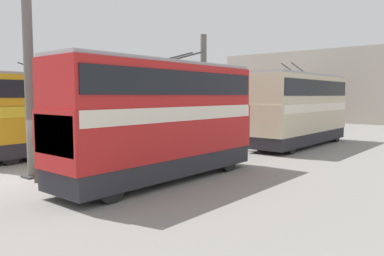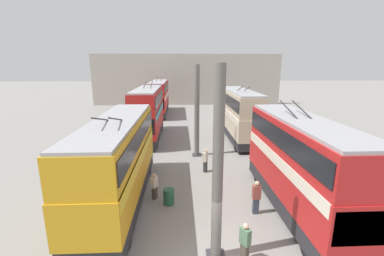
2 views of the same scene
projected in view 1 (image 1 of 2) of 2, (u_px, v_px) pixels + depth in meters
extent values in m
plane|color=gray|center=(24.00, 179.00, 15.94)|extent=(240.00, 240.00, 0.00)
cube|color=#A8A093|center=(346.00, 86.00, 47.23)|extent=(0.50, 36.00, 9.59)
cylinder|color=#605B56|center=(30.00, 90.00, 15.92)|extent=(0.41, 0.41, 7.57)
cube|color=#333338|center=(33.00, 176.00, 16.25)|extent=(0.74, 0.74, 0.08)
cylinder|color=#605B56|center=(203.00, 92.00, 25.09)|extent=(0.41, 0.41, 7.57)
cube|color=#333338|center=(203.00, 147.00, 25.41)|extent=(0.74, 0.74, 0.08)
cylinder|color=black|center=(111.00, 187.00, 12.31)|extent=(1.07, 0.30, 1.07)
cylinder|color=black|center=(75.00, 178.00, 13.65)|extent=(1.07, 0.30, 1.07)
cylinder|color=black|center=(228.00, 160.00, 17.50)|extent=(1.07, 0.30, 1.07)
cylinder|color=black|center=(193.00, 155.00, 18.84)|extent=(1.07, 0.30, 1.07)
cube|color=#28282D|center=(162.00, 164.00, 15.64)|extent=(9.60, 2.45, 0.79)
cube|color=red|center=(162.00, 130.00, 15.52)|extent=(9.79, 2.50, 2.02)
cube|color=silver|center=(162.00, 113.00, 15.45)|extent=(9.50, 2.54, 0.55)
cube|color=red|center=(162.00, 86.00, 15.36)|extent=(9.69, 2.42, 1.70)
cube|color=black|center=(162.00, 84.00, 15.35)|extent=(9.40, 2.51, 0.93)
cube|color=#9E9EA3|center=(162.00, 63.00, 15.28)|extent=(9.60, 2.25, 0.14)
cube|color=black|center=(54.00, 135.00, 11.81)|extent=(0.12, 2.30, 1.29)
cylinder|color=#282828|center=(187.00, 56.00, 15.96)|extent=(2.35, 0.07, 0.65)
cylinder|color=#282828|center=(175.00, 57.00, 16.41)|extent=(2.35, 0.07, 0.65)
cylinder|color=black|center=(336.00, 135.00, 28.65)|extent=(0.99, 0.30, 0.99)
cylinder|color=black|center=(309.00, 134.00, 30.00)|extent=(0.99, 0.30, 0.99)
cylinder|color=black|center=(291.00, 146.00, 22.66)|extent=(0.99, 0.30, 0.99)
cylinder|color=black|center=(260.00, 143.00, 24.00)|extent=(0.99, 0.30, 0.99)
cube|color=#28282D|center=(301.00, 137.00, 26.24)|extent=(10.63, 2.45, 0.77)
cube|color=beige|center=(301.00, 117.00, 26.12)|extent=(10.85, 2.50, 1.97)
cube|color=silver|center=(302.00, 107.00, 26.06)|extent=(10.52, 2.54, 0.55)
cube|color=beige|center=(302.00, 90.00, 25.95)|extent=(10.74, 2.42, 1.88)
cube|color=black|center=(302.00, 88.00, 25.94)|extent=(10.41, 2.51, 1.03)
cube|color=#9E9EA3|center=(302.00, 75.00, 25.86)|extent=(10.63, 2.25, 0.14)
cube|color=black|center=(329.00, 112.00, 30.20)|extent=(0.12, 2.30, 1.26)
cylinder|color=#282828|center=(299.00, 68.00, 24.57)|extent=(2.35, 0.07, 0.65)
cylinder|color=#282828|center=(289.00, 69.00, 25.02)|extent=(2.35, 0.07, 0.65)
cylinder|color=black|center=(127.00, 141.00, 24.95)|extent=(1.04, 0.30, 1.04)
cylinder|color=black|center=(107.00, 139.00, 26.29)|extent=(1.04, 0.30, 1.04)
cylinder|color=black|center=(10.00, 155.00, 19.08)|extent=(1.04, 0.30, 1.04)
cube|color=#28282D|center=(65.00, 143.00, 22.60)|extent=(10.46, 2.45, 0.79)
cube|color=gold|center=(64.00, 121.00, 22.48)|extent=(10.67, 2.50, 1.90)
cube|color=yellow|center=(64.00, 110.00, 22.42)|extent=(10.35, 2.54, 0.55)
cube|color=gold|center=(63.00, 91.00, 22.33)|extent=(10.57, 2.42, 1.65)
cube|color=black|center=(63.00, 90.00, 22.32)|extent=(10.25, 2.51, 0.91)
cube|color=#9E9EA3|center=(63.00, 76.00, 22.25)|extent=(10.46, 2.25, 0.14)
cube|color=black|center=(131.00, 114.00, 26.49)|extent=(0.12, 2.30, 1.22)
cylinder|color=#282828|center=(45.00, 69.00, 20.97)|extent=(2.35, 0.07, 0.65)
cylinder|color=#282828|center=(38.00, 69.00, 21.42)|extent=(2.35, 0.07, 0.65)
cylinder|color=black|center=(182.00, 134.00, 29.26)|extent=(1.00, 0.30, 1.00)
cylinder|color=black|center=(163.00, 133.00, 30.60)|extent=(1.00, 0.30, 1.00)
cylinder|color=black|center=(230.00, 129.00, 34.30)|extent=(1.00, 0.30, 1.00)
cylinder|color=black|center=(212.00, 127.00, 35.64)|extent=(1.00, 0.30, 1.00)
cube|color=#28282D|center=(199.00, 129.00, 32.51)|extent=(9.41, 2.45, 0.78)
cube|color=red|center=(199.00, 112.00, 32.38)|extent=(9.60, 2.50, 2.19)
cube|color=teal|center=(199.00, 102.00, 32.31)|extent=(9.31, 2.54, 0.55)
cube|color=red|center=(199.00, 88.00, 32.21)|extent=(9.50, 2.42, 1.83)
cube|color=black|center=(199.00, 87.00, 32.20)|extent=(9.22, 2.51, 1.01)
cube|color=#9E9EA3|center=(199.00, 77.00, 32.12)|extent=(9.41, 2.25, 0.14)
cube|color=black|center=(161.00, 111.00, 28.74)|extent=(0.12, 2.30, 1.40)
cylinder|color=#282828|center=(211.00, 73.00, 32.79)|extent=(2.35, 0.07, 0.65)
cylinder|color=#282828|center=(205.00, 73.00, 33.23)|extent=(2.35, 0.07, 0.65)
cylinder|color=black|center=(265.00, 124.00, 39.29)|extent=(1.07, 0.30, 1.07)
cylinder|color=black|center=(248.00, 123.00, 40.63)|extent=(1.07, 0.30, 1.07)
cylinder|color=black|center=(299.00, 120.00, 45.71)|extent=(1.07, 0.30, 1.07)
cylinder|color=black|center=(283.00, 119.00, 47.05)|extent=(1.07, 0.30, 1.07)
cube|color=#28282D|center=(275.00, 120.00, 43.24)|extent=(11.17, 2.45, 0.79)
cube|color=red|center=(275.00, 108.00, 43.11)|extent=(11.40, 2.50, 2.10)
cube|color=silver|center=(276.00, 101.00, 43.04)|extent=(11.06, 2.54, 0.55)
cube|color=red|center=(276.00, 91.00, 42.94)|extent=(11.29, 2.42, 1.78)
cube|color=black|center=(276.00, 90.00, 42.93)|extent=(10.95, 2.51, 0.98)
cube|color=#9E9EA3|center=(276.00, 82.00, 42.86)|extent=(11.17, 2.25, 0.14)
cube|color=black|center=(250.00, 107.00, 38.78)|extent=(0.12, 2.30, 1.34)
cylinder|color=#282828|center=(284.00, 80.00, 43.69)|extent=(2.35, 0.07, 0.65)
cylinder|color=#282828|center=(279.00, 80.00, 44.14)|extent=(2.35, 0.07, 0.65)
cube|color=#384251|center=(124.00, 165.00, 16.92)|extent=(0.21, 0.31, 0.84)
cube|color=#934C42|center=(123.00, 147.00, 16.85)|extent=(0.26, 0.43, 0.73)
sphere|color=beige|center=(123.00, 137.00, 16.81)|extent=(0.24, 0.24, 0.24)
cube|color=#473D33|center=(38.00, 173.00, 15.30)|extent=(0.36, 0.33, 0.78)
cube|color=#4C7051|center=(38.00, 155.00, 15.23)|extent=(0.48, 0.43, 0.68)
sphere|color=tan|center=(37.00, 144.00, 15.19)|extent=(0.22, 0.22, 0.22)
cube|color=#2D2D33|center=(172.00, 148.00, 22.43)|extent=(0.36, 0.32, 0.80)
cube|color=beige|center=(172.00, 136.00, 22.36)|extent=(0.48, 0.42, 0.69)
sphere|color=beige|center=(172.00, 128.00, 22.32)|extent=(0.22, 0.22, 0.22)
cube|color=#473D33|center=(87.00, 150.00, 21.69)|extent=(0.36, 0.32, 0.73)
cube|color=beige|center=(87.00, 139.00, 21.63)|extent=(0.48, 0.41, 0.63)
sphere|color=tan|center=(87.00, 132.00, 21.60)|extent=(0.21, 0.21, 0.21)
cylinder|color=#235638|center=(87.00, 152.00, 20.69)|extent=(0.60, 0.60, 0.88)
cylinder|color=#235638|center=(87.00, 152.00, 20.69)|extent=(0.63, 0.63, 0.04)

